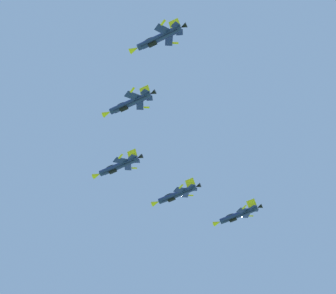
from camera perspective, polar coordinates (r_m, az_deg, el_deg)
fighter_jet_lead at (r=137.94m, az=-5.98°, el=-2.28°), size 14.29×10.57×6.12m
fighter_jet_left_wing at (r=129.98m, az=-4.62°, el=5.21°), size 14.29×10.67×5.80m
fighter_jet_right_wing at (r=143.78m, az=1.01°, el=-5.68°), size 14.29×10.52×6.29m
fighter_jet_left_outer at (r=124.13m, az=-1.17°, el=12.82°), size 14.29×10.44×6.51m
fighter_jet_right_outer at (r=149.00m, az=8.31°, el=-8.01°), size 14.29×10.62×5.96m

